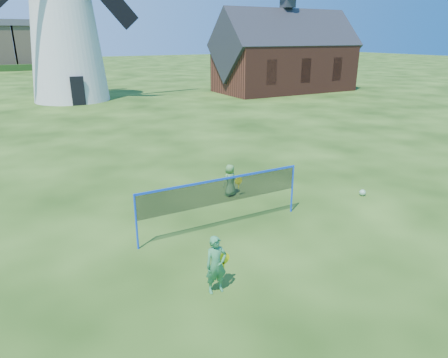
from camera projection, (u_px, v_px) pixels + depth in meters
name	position (u px, v px, depth m)	size (l,w,h in m)	color
ground	(226.00, 236.00, 11.24)	(220.00, 220.00, 0.00)	black
windmill	(63.00, 20.00, 32.82)	(12.57, 6.24, 18.34)	white
chapel	(285.00, 57.00, 40.02)	(14.05, 6.81, 11.88)	#5E2C1F
badminton_net	(222.00, 192.00, 11.30)	(5.05, 0.05, 1.55)	blue
player_girl	(216.00, 265.00, 8.58)	(0.67, 0.37, 1.32)	#33814C
player_boy	(230.00, 180.00, 13.93)	(0.68, 0.52, 1.12)	#4B823F
play_ball	(362.00, 193.00, 14.05)	(0.22, 0.22, 0.22)	green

